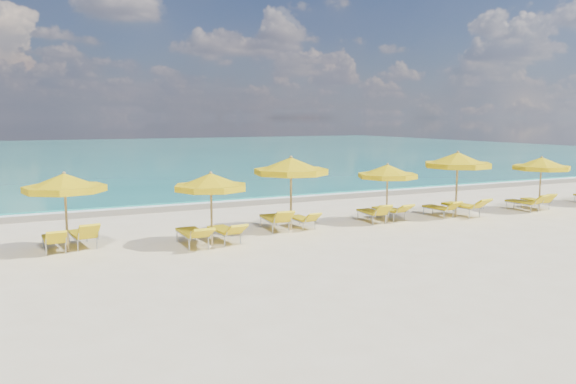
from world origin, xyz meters
name	(u,v)px	position (x,y,z in m)	size (l,w,h in m)	color
ground_plane	(307,232)	(0.00, 0.00, 0.00)	(120.00, 120.00, 0.00)	beige
ocean	(105,153)	(0.00, 48.00, 0.00)	(120.00, 80.00, 0.30)	#167F73
wet_sand_band	(232,203)	(0.00, 7.40, 0.00)	(120.00, 2.60, 0.01)	tan
foam_line	(226,200)	(0.00, 8.20, 0.00)	(120.00, 1.20, 0.03)	white
whitecap_near	(74,187)	(-6.00, 17.00, 0.00)	(14.00, 0.36, 0.05)	white
whitecap_far	(255,168)	(8.00, 24.00, 0.00)	(18.00, 0.30, 0.05)	white
umbrella_2	(65,183)	(-7.65, 0.43, 2.02)	(2.72, 2.72, 2.37)	#A28851
umbrella_3	(211,182)	(-3.60, -0.58, 1.95)	(2.31, 2.31, 2.28)	#A28851
umbrella_4	(291,167)	(-0.38, 0.48, 2.22)	(3.09, 3.09, 2.60)	#A28851
umbrella_5	(388,172)	(3.45, 0.19, 1.91)	(2.24, 2.24, 2.24)	#A28851
umbrella_6	(458,161)	(6.60, -0.03, 2.23)	(3.11, 3.11, 2.62)	#A28851
umbrella_7	(541,164)	(10.72, -0.47, 1.98)	(2.64, 2.64, 2.32)	#A28851
lounger_2_left	(54,244)	(-8.00, 0.75, 0.21)	(0.64, 1.72, 0.79)	#A5A8AD
lounger_2_right	(83,239)	(-7.18, 0.98, 0.23)	(0.81, 1.84, 0.87)	#A5A8AD
lounger_3_left	(193,238)	(-4.15, -0.39, 0.24)	(0.70, 2.04, 0.79)	#A5A8AD
lounger_3_right	(225,235)	(-3.07, -0.28, 0.22)	(0.77, 1.88, 0.75)	#A5A8AD
lounger_4_left	(275,223)	(-0.86, 0.77, 0.24)	(0.81, 1.99, 0.87)	#A5A8AD
lounger_4_right	(302,222)	(0.16, 0.70, 0.20)	(0.62, 1.64, 0.69)	#A5A8AD
lounger_5_left	(372,216)	(3.06, 0.56, 0.22)	(0.72, 1.78, 0.81)	#A5A8AD
lounger_5_right	(390,214)	(3.99, 0.73, 0.22)	(0.74, 1.89, 0.74)	#A5A8AD
lounger_6_left	(439,211)	(6.13, 0.40, 0.21)	(0.68, 1.71, 0.74)	#A5A8AD
lounger_6_right	(462,210)	(7.09, 0.13, 0.25)	(0.88, 2.09, 0.84)	#A5A8AD
lounger_7_left	(523,206)	(10.28, -0.05, 0.22)	(0.78, 1.77, 0.80)	#A5A8AD
lounger_7_right	(536,204)	(11.26, 0.13, 0.20)	(0.79, 1.68, 0.78)	#A5A8AD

